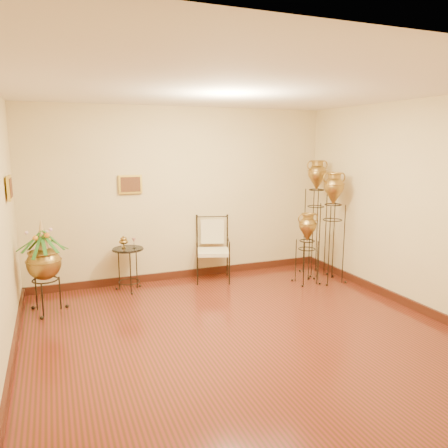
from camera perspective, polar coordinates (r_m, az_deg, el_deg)
name	(u,v)px	position (r m, az deg, el deg)	size (l,w,h in m)	color
ground	(245,337)	(5.27, 2.78, -14.48)	(5.00, 5.00, 0.00)	maroon
room_shell	(246,189)	(4.81, 2.86, 4.60)	(5.02, 5.02, 2.81)	beige
amphora_tall	(315,216)	(7.57, 11.86, 1.00)	(0.50, 0.50, 1.97)	black
amphora_mid	(332,227)	(7.20, 13.94, -0.34)	(0.48, 0.48, 1.80)	black
amphora_short	(307,248)	(7.11, 10.78, -3.10)	(0.43, 0.43, 1.16)	black
planter_urn	(44,259)	(6.21, -22.50, -4.30)	(0.83, 0.83, 1.30)	black
armchair	(213,249)	(7.13, -1.47, -3.32)	(0.73, 0.70, 1.05)	black
side_table	(129,268)	(6.84, -12.35, -5.69)	(0.47, 0.47, 0.84)	black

